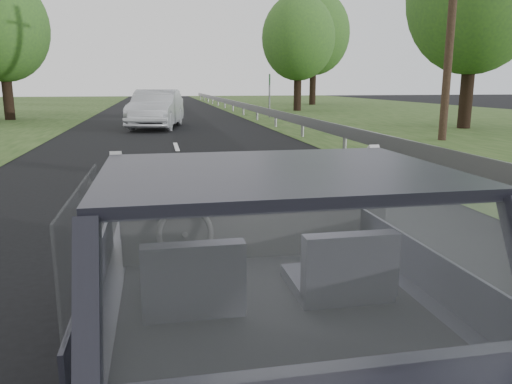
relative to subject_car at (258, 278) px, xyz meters
name	(u,v)px	position (x,y,z in m)	size (l,w,h in m)	color
subject_car	(258,278)	(0.00, 0.00, 0.00)	(1.80, 4.00, 1.45)	black
dashboard	(241,228)	(0.00, 0.62, 0.12)	(1.58, 0.45, 0.30)	black
driver_seat	(192,277)	(-0.40, -0.29, 0.16)	(0.50, 0.72, 0.42)	black
passenger_seat	(342,266)	(0.40, -0.29, 0.16)	(0.50, 0.72, 0.42)	black
steering_wheel	(185,234)	(-0.40, 0.33, 0.20)	(0.36, 0.36, 0.04)	black
cat	(269,193)	(0.21, 0.66, 0.36)	(0.56, 0.17, 0.25)	#9A9A9A
guardrail	(341,131)	(4.30, 10.00, -0.15)	(0.05, 90.00, 0.32)	gray
other_car	(156,109)	(-0.53, 18.59, 0.06)	(1.88, 4.77, 1.57)	#ABAEB4
highway_sign	(269,96)	(5.44, 23.69, 0.42)	(0.09, 0.92, 2.29)	#0B5112
utility_pole	(452,13)	(8.60, 12.10, 3.22)	(0.26, 0.26, 7.88)	#4C3627
tree_1	(472,28)	(11.89, 15.91, 3.24)	(5.23, 5.23, 7.92)	#2B4C23
tree_2	(298,55)	(8.78, 30.02, 2.90)	(4.78, 4.78, 7.24)	#2B4C23
tree_3	(314,50)	(12.64, 38.85, 3.79)	(5.95, 5.95, 9.02)	#2B4C23
tree_6	(3,49)	(-7.80, 24.71, 2.72)	(4.55, 4.55, 6.89)	#2B4C23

